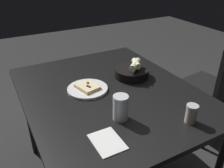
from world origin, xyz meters
TOP-DOWN VIEW (x-y plane):
  - dining_table at (0.00, 0.00)m, footprint 1.18×0.96m
  - pizza_plate at (-0.06, -0.11)m, footprint 0.24×0.24m
  - bread_basket at (-0.08, 0.22)m, footprint 0.22×0.22m
  - beer_glass at (0.27, -0.08)m, footprint 0.07×0.07m
  - pepper_shaker at (0.45, 0.20)m, footprint 0.06×0.06m
  - napkin at (0.39, -0.21)m, footprint 0.16×0.12m
  - chair_far at (-0.02, 1.03)m, footprint 0.48×0.48m

SIDE VIEW (x-z plane):
  - chair_far at x=-0.02m, z-range 0.07..0.97m
  - dining_table at x=0.00m, z-range 0.32..1.07m
  - napkin at x=0.39m, z-range 0.75..0.76m
  - pizza_plate at x=-0.06m, z-range 0.75..0.78m
  - bread_basket at x=-0.08m, z-range 0.73..0.85m
  - pepper_shaker at x=0.45m, z-range 0.75..0.84m
  - beer_glass at x=0.27m, z-range 0.75..0.87m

